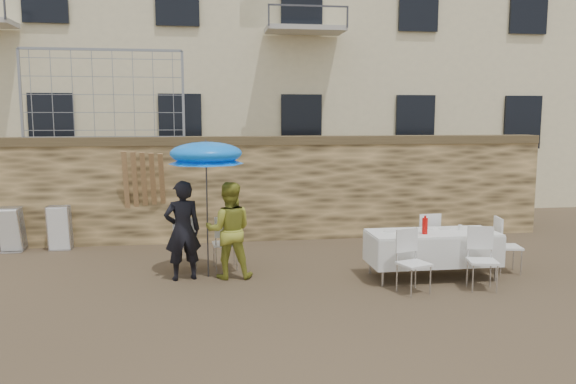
{
  "coord_description": "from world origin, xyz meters",
  "views": [
    {
      "loc": [
        -0.94,
        -7.02,
        2.64
      ],
      "look_at": [
        0.4,
        2.2,
        1.4
      ],
      "focal_mm": 35.0,
      "sensor_mm": 36.0,
      "label": 1
    }
  ],
  "objects": [
    {
      "name": "ground",
      "position": [
        0.0,
        0.0,
        0.0
      ],
      "size": [
        80.0,
        80.0,
        0.0
      ],
      "primitive_type": "plane",
      "color": "brown",
      "rests_on": "ground"
    },
    {
      "name": "stone_wall",
      "position": [
        0.0,
        5.0,
        1.1
      ],
      "size": [
        13.0,
        0.5,
        2.2
      ],
      "primitive_type": "cube",
      "color": "olive",
      "rests_on": "ground"
    },
    {
      "name": "chain_link_fence",
      "position": [
        -3.0,
        5.0,
        3.1
      ],
      "size": [
        3.2,
        0.06,
        1.8
      ],
      "primitive_type": null,
      "color": "gray",
      "rests_on": "stone_wall"
    },
    {
      "name": "man_suit",
      "position": [
        -1.35,
        2.08,
        0.82
      ],
      "size": [
        0.67,
        0.52,
        1.64
      ],
      "primitive_type": "imported",
      "rotation": [
        0.0,
        0.0,
        3.38
      ],
      "color": "black",
      "rests_on": "ground"
    },
    {
      "name": "woman_dress",
      "position": [
        -0.6,
        2.08,
        0.8
      ],
      "size": [
        0.81,
        0.65,
        1.6
      ],
      "primitive_type": "imported",
      "rotation": [
        0.0,
        0.0,
        3.08
      ],
      "color": "#CFD240",
      "rests_on": "ground"
    },
    {
      "name": "umbrella",
      "position": [
        -0.95,
        2.18,
        2.0
      ],
      "size": [
        1.23,
        1.23,
        2.11
      ],
      "color": "#3F3F44",
      "rests_on": "ground"
    },
    {
      "name": "couple_chair_left",
      "position": [
        -1.35,
        2.63,
        0.48
      ],
      "size": [
        0.53,
        0.53,
        0.96
      ],
      "primitive_type": null,
      "rotation": [
        0.0,
        0.0,
        3.25
      ],
      "color": "white",
      "rests_on": "ground"
    },
    {
      "name": "couple_chair_right",
      "position": [
        -0.65,
        2.63,
        0.48
      ],
      "size": [
        0.53,
        0.53,
        0.96
      ],
      "primitive_type": null,
      "rotation": [
        0.0,
        0.0,
        3.24
      ],
      "color": "white",
      "rests_on": "ground"
    },
    {
      "name": "banquet_table",
      "position": [
        2.72,
        1.6,
        0.73
      ],
      "size": [
        2.1,
        0.85,
        0.78
      ],
      "color": "white",
      "rests_on": "ground"
    },
    {
      "name": "soda_bottle",
      "position": [
        2.52,
        1.45,
        0.91
      ],
      "size": [
        0.09,
        0.09,
        0.26
      ],
      "primitive_type": "cylinder",
      "color": "red",
      "rests_on": "banquet_table"
    },
    {
      "name": "table_chair_front_left",
      "position": [
        2.12,
        0.85,
        0.48
      ],
      "size": [
        0.61,
        0.61,
        0.96
      ],
      "primitive_type": null,
      "rotation": [
        0.0,
        0.0,
        0.33
      ],
      "color": "white",
      "rests_on": "ground"
    },
    {
      "name": "table_chair_front_right",
      "position": [
        3.22,
        0.85,
        0.48
      ],
      "size": [
        0.57,
        0.57,
        0.96
      ],
      "primitive_type": null,
      "rotation": [
        0.0,
        0.0,
        -0.21
      ],
      "color": "white",
      "rests_on": "ground"
    },
    {
      "name": "table_chair_back",
      "position": [
        2.92,
        2.4,
        0.48
      ],
      "size": [
        0.5,
        0.5,
        0.96
      ],
      "primitive_type": null,
      "rotation": [
        0.0,
        0.0,
        3.19
      ],
      "color": "white",
      "rests_on": "ground"
    },
    {
      "name": "table_chair_side",
      "position": [
        4.12,
        1.7,
        0.48
      ],
      "size": [
        0.56,
        0.56,
        0.96
      ],
      "primitive_type": null,
      "rotation": [
        0.0,
        0.0,
        1.4
      ],
      "color": "white",
      "rests_on": "ground"
    },
    {
      "name": "chair_stack_left",
      "position": [
        -4.77,
        4.64,
        0.46
      ],
      "size": [
        0.46,
        0.47,
        0.92
      ],
      "primitive_type": null,
      "color": "white",
      "rests_on": "ground"
    },
    {
      "name": "chair_stack_right",
      "position": [
        -3.87,
        4.64,
        0.46
      ],
      "size": [
        0.46,
        0.4,
        0.92
      ],
      "primitive_type": null,
      "color": "white",
      "rests_on": "ground"
    },
    {
      "name": "wood_planks",
      "position": [
        -2.27,
        4.71,
        1.0
      ],
      "size": [
        0.7,
        0.2,
        2.0
      ],
      "primitive_type": null,
      "color": "#A37749",
      "rests_on": "ground"
    }
  ]
}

